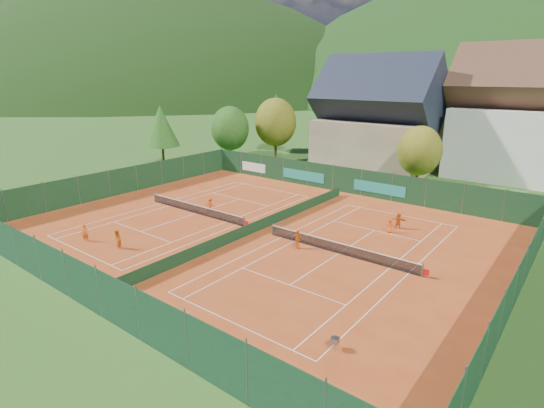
{
  "coord_description": "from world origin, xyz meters",
  "views": [
    {
      "loc": [
        22.34,
        -26.7,
        13.11
      ],
      "look_at": [
        0.0,
        2.0,
        2.0
      ],
      "focal_mm": 28.0,
      "sensor_mm": 36.0,
      "label": 1
    }
  ],
  "objects": [
    {
      "name": "loose_ball_0",
      "position": [
        -11.79,
        -7.07,
        0.03
      ],
      "size": [
        0.07,
        0.07,
        0.07
      ],
      "primitive_type": "sphere",
      "color": "#CCD833",
      "rests_on": "ground"
    },
    {
      "name": "fence_north",
      "position": [
        -0.46,
        15.99,
        1.47
      ],
      "size": [
        40.0,
        0.1,
        3.0
      ],
      "color": "#12331A",
      "rests_on": "ground"
    },
    {
      "name": "player_left_mid",
      "position": [
        -6.14,
        -9.82,
        0.79
      ],
      "size": [
        0.93,
        0.83,
        1.58
      ],
      "primitive_type": "imported",
      "rotation": [
        0.0,
        0.0,
        -0.36
      ],
      "color": "orange",
      "rests_on": "ground"
    },
    {
      "name": "tennis_net_right",
      "position": [
        8.15,
        0.0,
        0.51
      ],
      "size": [
        13.3,
        0.1,
        1.02
      ],
      "color": "#59595B",
      "rests_on": "ground"
    },
    {
      "name": "player_left_far",
      "position": [
        -7.11,
        1.18,
        0.77
      ],
      "size": [
        1.11,
        0.81,
        1.54
      ],
      "primitive_type": "imported",
      "rotation": [
        0.0,
        0.0,
        3.4
      ],
      "color": "#EB5314",
      "rests_on": "ground"
    },
    {
      "name": "tree_center",
      "position": [
        6.0,
        22.0,
        4.72
      ],
      "size": [
        5.01,
        5.01,
        7.6
      ],
      "color": "#4C2C1B",
      "rests_on": "ground"
    },
    {
      "name": "player_right_near",
      "position": [
        4.91,
        -1.06,
        0.77
      ],
      "size": [
        0.97,
        0.77,
        1.54
      ],
      "primitive_type": "imported",
      "rotation": [
        0.0,
        0.0,
        0.51
      ],
      "color": "#D46112",
      "rests_on": "ground"
    },
    {
      "name": "fence_south",
      "position": [
        0.0,
        -16.0,
        1.5
      ],
      "size": [
        40.0,
        0.04,
        3.0
      ],
      "color": "#133620",
      "rests_on": "ground"
    },
    {
      "name": "fence_west",
      "position": [
        -20.0,
        0.0,
        1.5
      ],
      "size": [
        0.04,
        32.0,
        3.0
      ],
      "color": "#163D1E",
      "rests_on": "ground"
    },
    {
      "name": "player_right_far_b",
      "position": [
        9.41,
        8.15,
        0.73
      ],
      "size": [
        1.42,
        0.77,
        1.46
      ],
      "primitive_type": "imported",
      "rotation": [
        0.0,
        0.0,
        3.4
      ],
      "color": "#D75A13",
      "rests_on": "ground"
    },
    {
      "name": "tree_west_mid",
      "position": [
        -18.0,
        26.0,
        6.07
      ],
      "size": [
        6.44,
        6.44,
        9.78
      ],
      "color": "#4B311B",
      "rests_on": "ground"
    },
    {
      "name": "court_divider",
      "position": [
        0.0,
        0.0,
        0.5
      ],
      "size": [
        0.03,
        28.8,
        1.0
      ],
      "color": "#14371C",
      "rests_on": "ground"
    },
    {
      "name": "tree_west_front",
      "position": [
        -22.0,
        20.0,
        5.39
      ],
      "size": [
        5.72,
        5.72,
        8.69
      ],
      "color": "#4D2E1B",
      "rests_on": "ground"
    },
    {
      "name": "court_markings_left",
      "position": [
        -8.0,
        0.0,
        0.01
      ],
      "size": [
        11.03,
        23.83,
        0.0
      ],
      "color": "white",
      "rests_on": "ground"
    },
    {
      "name": "tree_west_back",
      "position": [
        -24.0,
        34.0,
        6.74
      ],
      "size": [
        5.6,
        5.6,
        10.0
      ],
      "color": "#412917",
      "rests_on": "ground"
    },
    {
      "name": "ball_hopper",
      "position": [
        13.71,
        -10.53,
        0.56
      ],
      "size": [
        0.34,
        0.34,
        0.8
      ],
      "color": "slate",
      "rests_on": "ground"
    },
    {
      "name": "chalet",
      "position": [
        -3.0,
        30.0,
        6.62
      ],
      "size": [
        16.2,
        12.0,
        16.0
      ],
      "color": "tan",
      "rests_on": "ground"
    },
    {
      "name": "tennis_net_left",
      "position": [
        -7.85,
        0.0,
        0.51
      ],
      "size": [
        13.3,
        0.1,
        1.02
      ],
      "color": "#59595B",
      "rests_on": "ground"
    },
    {
      "name": "ground",
      "position": [
        0.0,
        0.0,
        -0.02
      ],
      "size": [
        600.0,
        600.0,
        0.0
      ],
      "primitive_type": "plane",
      "color": "#29541A",
      "rests_on": "ground"
    },
    {
      "name": "fence_east",
      "position": [
        20.0,
        0.05,
        1.48
      ],
      "size": [
        0.09,
        32.0,
        3.0
      ],
      "color": "#13341C",
      "rests_on": "ground"
    },
    {
      "name": "court_markings_right",
      "position": [
        8.0,
        0.0,
        0.01
      ],
      "size": [
        11.03,
        23.83,
        0.0
      ],
      "color": "white",
      "rests_on": "ground"
    },
    {
      "name": "tree_west_side",
      "position": [
        -28.0,
        12.0,
        6.06
      ],
      "size": [
        5.04,
        5.04,
        9.0
      ],
      "color": "#4A331A",
      "rests_on": "ground"
    },
    {
      "name": "hotel_block_a",
      "position": [
        16.0,
        36.0,
        7.38
      ],
      "size": [
        21.6,
        11.0,
        17.25
      ],
      "color": "silver",
      "rests_on": "ground"
    },
    {
      "name": "loose_ball_1",
      "position": [
        3.45,
        -10.3,
        0.03
      ],
      "size": [
        0.07,
        0.07,
        0.07
      ],
      "primitive_type": "sphere",
      "color": "#CCD833",
      "rests_on": "ground"
    },
    {
      "name": "loose_ball_2",
      "position": [
        3.62,
        5.25,
        0.03
      ],
      "size": [
        0.07,
        0.07,
        0.07
      ],
      "primitive_type": "sphere",
      "color": "#CCD833",
      "rests_on": "ground"
    },
    {
      "name": "clay_pad",
      "position": [
        0.0,
        0.0,
        0.01
      ],
      "size": [
        40.0,
        32.0,
        0.01
      ],
      "primitive_type": "cube",
      "color": "#AB4019",
      "rests_on": "ground"
    },
    {
      "name": "player_right_far_a",
      "position": [
        9.22,
        6.71,
        0.63
      ],
      "size": [
        0.62,
        0.41,
        1.26
      ],
      "primitive_type": "imported",
      "rotation": [
        0.0,
        0.0,
        3.16
      ],
      "color": "#EB5714",
      "rests_on": "ground"
    },
    {
      "name": "player_left_near",
      "position": [
        -9.7,
        -10.5,
        0.72
      ],
      "size": [
        0.62,
        0.62,
        1.45
      ],
      "primitive_type": "imported",
      "rotation": [
        0.0,
        0.0,
        0.77
      ],
      "color": "orange",
      "rests_on": "ground"
    }
  ]
}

